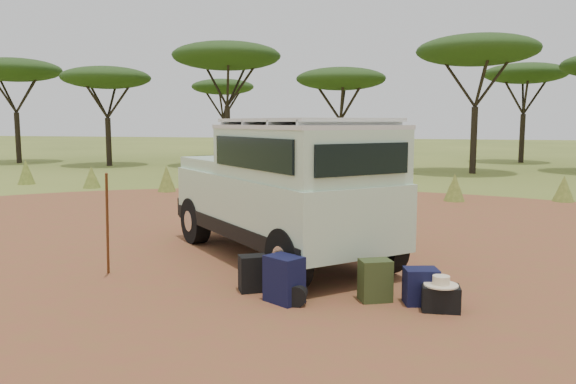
% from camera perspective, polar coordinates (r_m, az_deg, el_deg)
% --- Properties ---
extents(ground, '(140.00, 140.00, 0.00)m').
position_cam_1_polar(ground, '(8.88, -2.03, -7.58)').
color(ground, '#556624').
rests_on(ground, ground).
extents(dirt_clearing, '(23.00, 23.00, 0.01)m').
position_cam_1_polar(dirt_clearing, '(8.88, -2.03, -7.56)').
color(dirt_clearing, brown).
rests_on(dirt_clearing, ground).
extents(grass_fringe, '(36.60, 1.60, 0.90)m').
position_cam_1_polar(grass_fringe, '(17.15, 6.86, 0.87)').
color(grass_fringe, '#556624').
rests_on(grass_fringe, ground).
extents(acacia_treeline, '(46.70, 13.20, 6.26)m').
position_cam_1_polar(acacia_treeline, '(28.19, 11.63, 12.29)').
color(acacia_treeline, black).
rests_on(acacia_treeline, ground).
extents(safari_vehicle, '(4.64, 4.62, 2.31)m').
position_cam_1_polar(safari_vehicle, '(9.19, -0.47, -0.00)').
color(safari_vehicle, '#BBDCBC').
rests_on(safari_vehicle, ground).
extents(walking_staff, '(0.32, 0.42, 1.55)m').
position_cam_1_polar(walking_staff, '(8.51, -17.87, -3.22)').
color(walking_staff, brown).
rests_on(walking_staff, ground).
extents(backpack_black, '(0.44, 0.41, 0.49)m').
position_cam_1_polar(backpack_black, '(7.56, -3.59, -8.27)').
color(backpack_black, black).
rests_on(backpack_black, ground).
extents(backpack_navy, '(0.55, 0.51, 0.59)m').
position_cam_1_polar(backpack_navy, '(7.10, -0.40, -8.87)').
color(backpack_navy, '#111338').
rests_on(backpack_navy, ground).
extents(backpack_olive, '(0.47, 0.42, 0.53)m').
position_cam_1_polar(backpack_olive, '(7.24, 8.85, -8.88)').
color(backpack_olive, '#364821').
rests_on(backpack_olive, ground).
extents(duffel_navy, '(0.47, 0.41, 0.46)m').
position_cam_1_polar(duffel_navy, '(7.23, 13.35, -9.33)').
color(duffel_navy, '#111338').
rests_on(duffel_navy, ground).
extents(hard_case, '(0.47, 0.35, 0.31)m').
position_cam_1_polar(hard_case, '(7.07, 15.24, -10.37)').
color(hard_case, black).
rests_on(hard_case, ground).
extents(stuff_sack, '(0.30, 0.30, 0.27)m').
position_cam_1_polar(stuff_sack, '(7.05, 0.84, -10.36)').
color(stuff_sack, black).
rests_on(stuff_sack, ground).
extents(safari_hat, '(0.41, 0.41, 0.12)m').
position_cam_1_polar(safari_hat, '(7.01, 15.29, -8.81)').
color(safari_hat, beige).
rests_on(safari_hat, hard_case).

